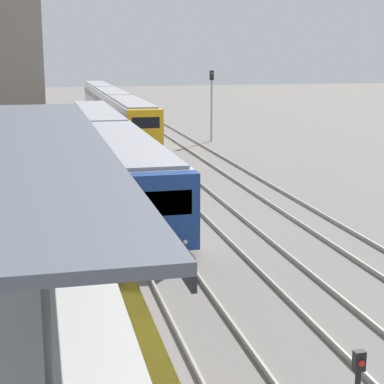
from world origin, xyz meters
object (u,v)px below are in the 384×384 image
Objects in this scene: person_on_platform at (91,195)px; signal_mast_far at (212,97)px; train_far at (112,103)px; train_near at (111,145)px.

person_on_platform is 27.35m from signal_mast_far.
train_far is at bearing 82.71° from person_on_platform.
signal_mast_far is at bearing -73.02° from train_far.
train_near is 14.83m from signal_mast_far.
person_on_platform is at bearing -99.00° from train_near.
train_far is (5.50, 42.98, -0.29)m from person_on_platform.
signal_mast_far is (5.49, -17.97, 1.71)m from train_far.
train_near is 0.73× the size of train_far.
person_on_platform is 0.05× the size of train_near.
train_near is at bearing -96.53° from train_far.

